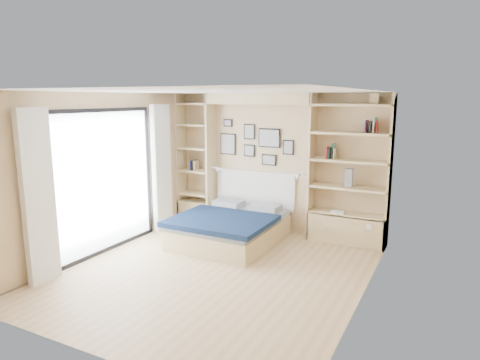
% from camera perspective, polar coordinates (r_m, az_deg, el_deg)
% --- Properties ---
extents(ground, '(4.50, 4.50, 0.00)m').
position_cam_1_polar(ground, '(6.18, -3.28, -12.11)').
color(ground, tan).
rests_on(ground, ground).
extents(room_shell, '(4.50, 4.50, 4.50)m').
position_cam_1_polar(room_shell, '(7.33, 0.01, 0.40)').
color(room_shell, tan).
rests_on(room_shell, ground).
extents(bed, '(1.59, 1.96, 1.07)m').
position_cam_1_polar(bed, '(7.32, -1.25, -6.19)').
color(bed, beige).
rests_on(bed, ground).
extents(photo_gallery, '(1.48, 0.02, 0.82)m').
position_cam_1_polar(photo_gallery, '(7.91, 1.90, 5.02)').
color(photo_gallery, black).
rests_on(photo_gallery, ground).
extents(reading_lamps, '(1.92, 0.12, 0.15)m').
position_cam_1_polar(reading_lamps, '(7.72, 2.19, 1.10)').
color(reading_lamps, silver).
rests_on(reading_lamps, ground).
extents(shelf_decor, '(3.52, 0.23, 2.03)m').
position_cam_1_polar(shelf_decor, '(7.23, 12.78, 4.96)').
color(shelf_decor, '#A51E1E').
rests_on(shelf_decor, ground).
extents(deck, '(3.20, 4.00, 0.05)m').
position_cam_1_polar(deck, '(8.48, -24.94, -6.68)').
color(deck, '#706553').
rests_on(deck, ground).
extents(deck_chair, '(0.67, 0.92, 0.84)m').
position_cam_1_polar(deck_chair, '(8.76, -21.26, -3.14)').
color(deck_chair, tan).
rests_on(deck_chair, ground).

